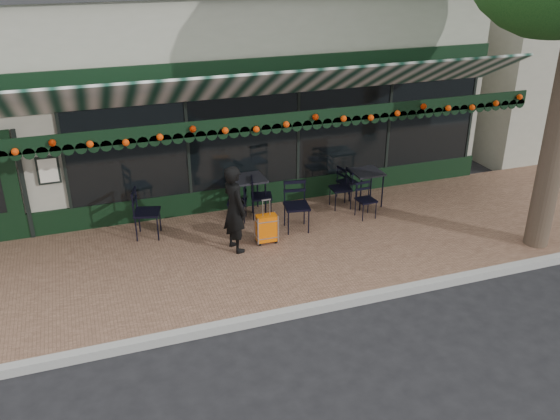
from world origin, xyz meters
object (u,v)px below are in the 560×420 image
object	(u,v)px
chair_a_front	(366,200)
chair_solo	(147,213)
chair_b_right	(261,197)
chair_a_left	(341,189)
chair_a_right	(347,182)
suitcase	(267,229)
chair_b_left	(237,202)
woman	(235,209)
cafe_table_b	(248,181)
cafe_table_a	(367,175)
chair_b_front	(297,207)

from	to	relation	value
chair_a_front	chair_solo	distance (m)	4.48
chair_b_right	chair_solo	distance (m)	2.38
chair_a_left	chair_a_right	size ratio (longest dim) A/B	1.10
suitcase	chair_a_front	world-z (taller)	suitcase
chair_a_front	chair_b_left	bearing A→B (deg)	159.84
woman	chair_a_left	distance (m)	2.92
chair_a_front	chair_solo	xyz separation A→B (m)	(-4.43, 0.62, 0.12)
woman	cafe_table_b	bearing A→B (deg)	-39.62
cafe_table_a	chair_a_left	world-z (taller)	chair_a_left
chair_b_right	chair_a_front	bearing A→B (deg)	-96.79
cafe_table_a	suitcase	bearing A→B (deg)	-158.83
chair_b_right	chair_solo	size ratio (longest dim) A/B	0.89
suitcase	chair_a_right	size ratio (longest dim) A/B	1.16
cafe_table_b	chair_a_right	bearing A→B (deg)	1.37
suitcase	cafe_table_b	size ratio (longest dim) A/B	1.10
chair_b_front	chair_solo	size ratio (longest dim) A/B	0.99
woman	suitcase	bearing A→B (deg)	-99.44
woman	chair_b_right	distance (m)	1.57
suitcase	cafe_table_b	bearing A→B (deg)	89.06
woman	suitcase	world-z (taller)	woman
chair_b_front	chair_a_front	bearing A→B (deg)	11.50
chair_a_right	chair_b_left	distance (m)	2.66
chair_a_left	chair_a_front	bearing A→B (deg)	28.02
suitcase	cafe_table_b	world-z (taller)	suitcase
woman	suitcase	xyz separation A→B (m)	(0.63, 0.05, -0.53)
chair_a_left	chair_a_front	size ratio (longest dim) A/B	1.13
chair_a_left	chair_b_front	xyz separation A→B (m)	(-1.29, -0.71, 0.07)
chair_a_left	chair_b_left	xyz separation A→B (m)	(-2.30, 0.11, -0.03)
woman	chair_a_right	world-z (taller)	woman
chair_solo	chair_b_right	bearing A→B (deg)	-71.75
suitcase	chair_a_left	bearing A→B (deg)	29.21
chair_a_right	suitcase	bearing A→B (deg)	112.22
chair_b_front	cafe_table_b	bearing A→B (deg)	132.54
chair_b_left	chair_a_right	bearing A→B (deg)	118.12
suitcase	chair_b_right	distance (m)	1.22
cafe_table_a	chair_b_right	distance (m)	2.38
chair_a_front	chair_b_right	distance (m)	2.19
woman	suitcase	distance (m)	0.83
chair_a_front	suitcase	bearing A→B (deg)	-173.62
woman	chair_a_left	world-z (taller)	woman
chair_b_left	chair_b_right	size ratio (longest dim) A/B	0.89
chair_a_left	chair_b_right	bearing A→B (deg)	-89.47
chair_a_left	chair_b_front	size ratio (longest dim) A/B	0.86
chair_a_left	chair_b_left	world-z (taller)	chair_a_left
suitcase	chair_b_left	bearing A→B (deg)	103.98
chair_b_front	suitcase	bearing A→B (deg)	-145.65
cafe_table_b	chair_solo	distance (m)	2.21
chair_a_front	chair_b_front	xyz separation A→B (m)	(-1.58, -0.06, 0.12)
woman	chair_a_right	size ratio (longest dim) A/B	2.14
suitcase	chair_a_front	size ratio (longest dim) A/B	1.19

